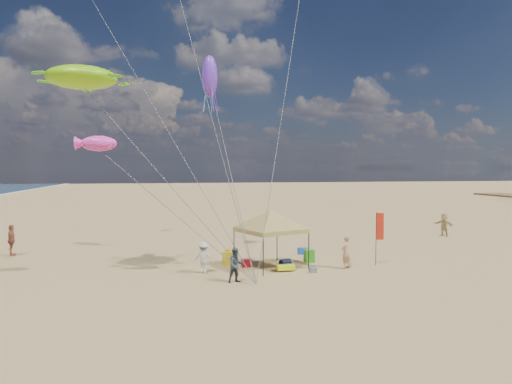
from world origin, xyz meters
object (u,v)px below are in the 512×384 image
(cooler_blue, at_px, (303,251))
(person_near_b, at_px, (236,265))
(cooler_red, at_px, (247,263))
(person_near_c, at_px, (204,258))
(feather_flag, at_px, (379,230))
(person_near_a, at_px, (346,252))
(canopy_tent, at_px, (271,212))
(chair_yellow, at_px, (227,259))
(chair_green, at_px, (309,256))
(person_far_c, at_px, (444,225))
(person_far_a, at_px, (11,240))
(beach_cart, at_px, (285,267))

(cooler_blue, bearing_deg, person_near_b, -129.81)
(cooler_red, relative_size, person_near_c, 0.35)
(feather_flag, distance_m, person_near_c, 9.38)
(person_near_a, bearing_deg, person_near_b, -22.72)
(cooler_red, xyz_separation_m, cooler_blue, (3.95, 2.87, 0.00))
(canopy_tent, xyz_separation_m, chair_yellow, (-2.13, 1.03, -2.55))
(canopy_tent, distance_m, person_near_b, 4.15)
(chair_green, relative_size, chair_yellow, 1.00)
(person_near_a, bearing_deg, person_far_c, 178.65)
(person_near_b, xyz_separation_m, person_far_a, (-12.01, 9.00, 0.13))
(canopy_tent, bearing_deg, chair_green, 20.34)
(chair_yellow, bearing_deg, person_near_c, -130.78)
(beach_cart, distance_m, person_near_a, 3.29)
(feather_flag, height_order, person_near_c, feather_flag)
(feather_flag, relative_size, person_near_c, 1.83)
(person_near_b, bearing_deg, person_far_a, 131.66)
(chair_yellow, bearing_deg, person_near_b, -92.10)
(beach_cart, distance_m, person_far_a, 16.48)
(person_near_c, bearing_deg, canopy_tent, -152.04)
(canopy_tent, height_order, feather_flag, canopy_tent)
(chair_yellow, bearing_deg, beach_cart, -37.25)
(person_near_c, bearing_deg, person_near_b, 138.81)
(feather_flag, distance_m, person_near_b, 8.40)
(person_far_c, bearing_deg, canopy_tent, -86.63)
(person_near_b, distance_m, person_near_c, 2.50)
(cooler_red, height_order, chair_yellow, chair_yellow)
(person_near_b, bearing_deg, cooler_red, 59.90)
(cooler_blue, height_order, person_near_b, person_near_b)
(cooler_blue, relative_size, chair_green, 0.77)
(person_far_c, bearing_deg, person_near_a, -76.45)
(canopy_tent, relative_size, beach_cart, 5.85)
(cooler_blue, height_order, person_far_a, person_far_a)
(canopy_tent, bearing_deg, person_far_c, 27.52)
(person_far_c, bearing_deg, feather_flag, -72.37)
(feather_flag, xyz_separation_m, person_far_c, (9.68, 8.65, -1.04))
(beach_cart, bearing_deg, canopy_tent, 117.89)
(cooler_blue, xyz_separation_m, chair_green, (-0.36, -2.36, 0.16))
(person_near_b, bearing_deg, canopy_tent, 39.21)
(canopy_tent, relative_size, person_near_c, 3.37)
(cooler_red, bearing_deg, feather_flag, -8.01)
(feather_flag, bearing_deg, chair_yellow, 168.35)
(chair_green, xyz_separation_m, person_near_b, (-4.66, -3.65, 0.44))
(person_near_b, xyz_separation_m, person_far_c, (17.72, 10.82, 0.09))
(cooler_blue, height_order, person_near_a, person_near_a)
(beach_cart, xyz_separation_m, person_near_b, (-2.79, -1.78, 0.59))
(beach_cart, relative_size, person_far_c, 0.51)
(person_near_c, bearing_deg, beach_cart, -167.08)
(cooler_red, bearing_deg, canopy_tent, -17.59)
(cooler_red, relative_size, chair_green, 0.77)
(chair_yellow, distance_m, person_far_c, 18.94)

